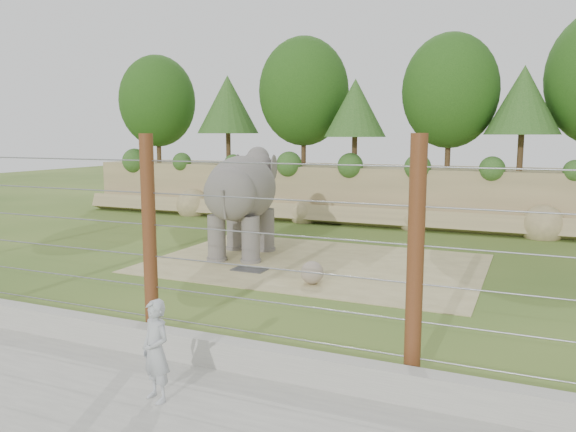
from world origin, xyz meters
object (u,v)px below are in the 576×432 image
at_px(stone_ball, 312,273).
at_px(zookeeper, 156,351).
at_px(elephant, 242,204).
at_px(barrier_fence, 150,240).

distance_m(stone_ball, zookeeper, 7.13).
distance_m(elephant, zookeeper, 10.28).
bearing_deg(zookeeper, stone_ball, 113.21).
height_order(stone_ball, barrier_fence, barrier_fence).
relative_size(elephant, zookeeper, 2.75).
bearing_deg(elephant, barrier_fence, -85.16).
relative_size(stone_ball, zookeeper, 0.40).
height_order(elephant, zookeeper, elephant).
bearing_deg(stone_ball, zookeeper, -87.82).
relative_size(elephant, stone_ball, 6.91).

